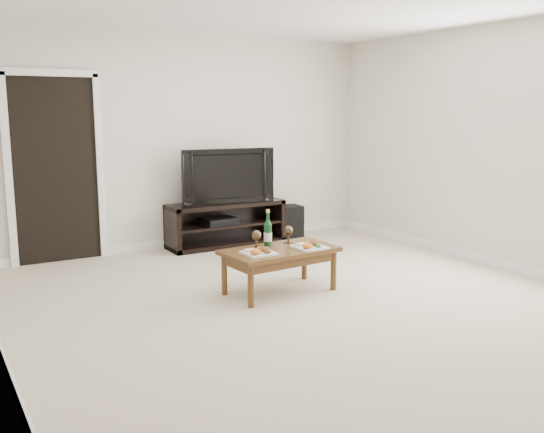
% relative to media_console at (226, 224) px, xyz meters
% --- Properties ---
extents(floor, '(5.50, 5.50, 0.00)m').
position_rel_media_console_xyz_m(floor, '(-0.42, -2.50, -0.28)').
color(floor, beige).
rests_on(floor, ground).
extents(back_wall, '(5.00, 0.04, 2.60)m').
position_rel_media_console_xyz_m(back_wall, '(-0.42, 0.27, 1.02)').
color(back_wall, beige).
rests_on(back_wall, ground).
extents(doorway, '(0.90, 0.02, 2.05)m').
position_rel_media_console_xyz_m(doorway, '(-1.97, 0.24, 0.75)').
color(doorway, black).
rests_on(doorway, ground).
extents(media_console, '(1.50, 0.45, 0.55)m').
position_rel_media_console_xyz_m(media_console, '(0.00, 0.00, 0.00)').
color(media_console, black).
rests_on(media_console, ground).
extents(television, '(1.19, 0.29, 0.68)m').
position_rel_media_console_xyz_m(television, '(0.00, 0.00, 0.61)').
color(television, black).
rests_on(television, media_console).
extents(av_receiver, '(0.41, 0.32, 0.08)m').
position_rel_media_console_xyz_m(av_receiver, '(-0.10, -0.01, 0.05)').
color(av_receiver, black).
rests_on(av_receiver, media_console).
extents(subwoofer, '(0.30, 0.30, 0.43)m').
position_rel_media_console_xyz_m(subwoofer, '(0.97, 0.03, -0.06)').
color(subwoofer, black).
rests_on(subwoofer, ground).
extents(coffee_table, '(1.09, 0.65, 0.42)m').
position_rel_media_console_xyz_m(coffee_table, '(-0.45, -2.04, -0.07)').
color(coffee_table, '#543717').
rests_on(coffee_table, ground).
extents(plate_left, '(0.27, 0.27, 0.07)m').
position_rel_media_console_xyz_m(plate_left, '(-0.72, -2.13, 0.18)').
color(plate_left, white).
rests_on(plate_left, coffee_table).
extents(plate_right, '(0.27, 0.27, 0.07)m').
position_rel_media_console_xyz_m(plate_right, '(-0.19, -2.16, 0.18)').
color(plate_right, white).
rests_on(plate_right, coffee_table).
extents(wine_bottle, '(0.07, 0.07, 0.35)m').
position_rel_media_console_xyz_m(wine_bottle, '(-0.48, -1.88, 0.32)').
color(wine_bottle, '#0E3517').
rests_on(wine_bottle, coffee_table).
extents(goblet_left, '(0.09, 0.09, 0.17)m').
position_rel_media_console_xyz_m(goblet_left, '(-0.62, -1.90, 0.23)').
color(goblet_left, '#3C3221').
rests_on(goblet_left, coffee_table).
extents(goblet_right, '(0.09, 0.09, 0.17)m').
position_rel_media_console_xyz_m(goblet_right, '(-0.25, -1.87, 0.23)').
color(goblet_right, '#3C3221').
rests_on(goblet_right, coffee_table).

